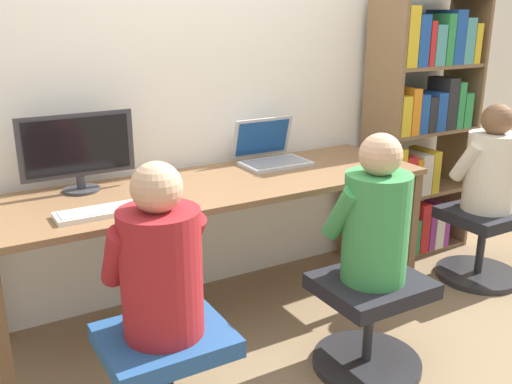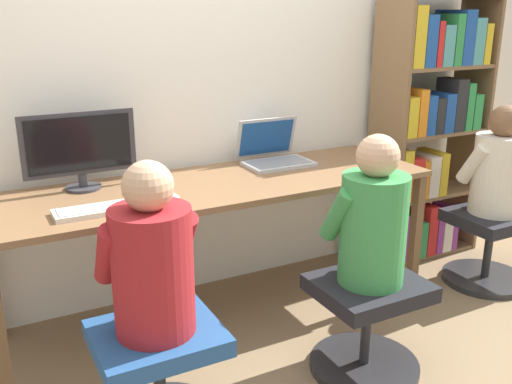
% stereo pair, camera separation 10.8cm
% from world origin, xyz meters
% --- Properties ---
extents(ground_plane, '(14.00, 14.00, 0.00)m').
position_xyz_m(ground_plane, '(0.00, 0.00, 0.00)').
color(ground_plane, '#846B4C').
extents(wall_back, '(10.00, 0.05, 2.60)m').
position_xyz_m(wall_back, '(0.00, 0.75, 1.30)').
color(wall_back, white).
rests_on(wall_back, ground_plane).
extents(desk, '(2.24, 0.69, 0.75)m').
position_xyz_m(desk, '(0.00, 0.34, 0.69)').
color(desk, brown).
rests_on(desk, ground_plane).
extents(desktop_monitor, '(0.53, 0.17, 0.38)m').
position_xyz_m(desktop_monitor, '(-0.62, 0.54, 0.95)').
color(desktop_monitor, '#333338').
rests_on(desktop_monitor, desk).
extents(laptop, '(0.37, 0.30, 0.25)m').
position_xyz_m(laptop, '(0.44, 0.53, 0.81)').
color(laptop, '#B7B7BC').
rests_on(laptop, desk).
extents(keyboard, '(0.45, 0.14, 0.03)m').
position_xyz_m(keyboard, '(-0.59, 0.17, 0.77)').
color(keyboard, silver).
rests_on(keyboard, desk).
extents(computer_mouse_by_keyboard, '(0.06, 0.11, 0.04)m').
position_xyz_m(computer_mouse_by_keyboard, '(-0.30, 0.16, 0.77)').
color(computer_mouse_by_keyboard, '#99999E').
rests_on(computer_mouse_by_keyboard, desk).
extents(office_chair_left, '(0.50, 0.50, 0.45)m').
position_xyz_m(office_chair_left, '(-0.56, -0.36, 0.25)').
color(office_chair_left, '#262628').
rests_on(office_chair_left, ground_plane).
extents(office_chair_right, '(0.50, 0.50, 0.45)m').
position_xyz_m(office_chair_right, '(0.39, -0.41, 0.25)').
color(office_chair_right, '#262628').
rests_on(office_chair_right, ground_plane).
extents(person_at_monitor, '(0.36, 0.32, 0.65)m').
position_xyz_m(person_at_monitor, '(-0.56, -0.35, 0.73)').
color(person_at_monitor, maroon).
rests_on(person_at_monitor, office_chair_left).
extents(person_at_laptop, '(0.35, 0.32, 0.66)m').
position_xyz_m(person_at_laptop, '(0.39, -0.40, 0.73)').
color(person_at_laptop, '#388C47').
rests_on(person_at_laptop, office_chair_right).
extents(bookshelf, '(0.74, 0.33, 1.67)m').
position_xyz_m(bookshelf, '(1.55, 0.48, 0.84)').
color(bookshelf, brown).
rests_on(bookshelf, ground_plane).
extents(office_chair_side, '(0.50, 0.50, 0.45)m').
position_xyz_m(office_chair_side, '(1.60, -0.04, 0.25)').
color(office_chair_side, '#262628').
rests_on(office_chair_side, ground_plane).
extents(person_near_shelf, '(0.36, 0.31, 0.63)m').
position_xyz_m(person_near_shelf, '(1.60, -0.04, 0.72)').
color(person_near_shelf, beige).
rests_on(person_near_shelf, office_chair_side).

